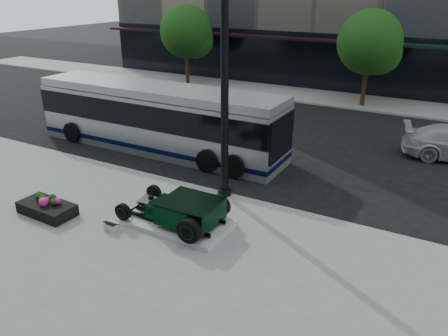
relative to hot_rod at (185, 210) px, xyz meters
The scene contains 9 objects.
ground 4.83m from the hot_rod, 85.98° to the left, with size 120.00×120.00×0.00m, color black.
sidewalk_far 18.78m from the hot_rod, 88.98° to the left, with size 70.00×4.00×0.12m, color gray.
street_trees 18.16m from the hot_rod, 85.26° to the left, with size 29.80×3.80×5.70m.
display_plinth 0.60m from the hot_rod, behind, with size 3.40×1.80×0.15m, color silver.
hot_rod is the anchor object (origin of this frame).
info_plaque 2.29m from the hot_rod, 146.39° to the right, with size 0.40×0.30×0.31m.
lamppost 4.28m from the hot_rod, 90.74° to the left, with size 0.48×0.48×8.66m.
flower_planter 4.67m from the hot_rod, 161.18° to the right, with size 1.94×1.01×0.62m.
transit_bus 7.62m from the hot_rod, 132.81° to the left, with size 12.12×2.88×2.92m.
Camera 1 is at (6.44, -14.46, 7.05)m, focal length 35.00 mm.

